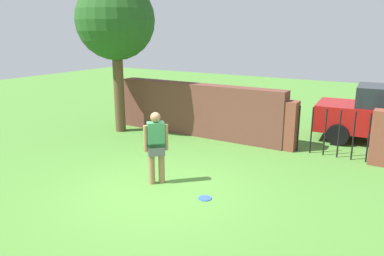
% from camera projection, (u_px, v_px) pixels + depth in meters
% --- Properties ---
extents(ground_plane, '(40.00, 40.00, 0.00)m').
position_uv_depth(ground_plane, '(160.00, 190.00, 8.05)').
color(ground_plane, '#4C8433').
extents(brick_wall, '(5.77, 0.50, 1.67)m').
position_uv_depth(brick_wall, '(198.00, 110.00, 12.04)').
color(brick_wall, brown).
rests_on(brick_wall, ground).
extents(tree, '(2.50, 2.50, 4.86)m').
position_uv_depth(tree, '(115.00, 22.00, 11.82)').
color(tree, brown).
rests_on(tree, ground).
extents(person, '(0.41, 0.41, 1.62)m').
position_uv_depth(person, '(156.00, 145.00, 8.17)').
color(person, '#9E704C').
rests_on(person, ground).
extents(fence_gate, '(2.77, 0.44, 1.40)m').
position_uv_depth(fence_gate, '(332.00, 131.00, 10.00)').
color(fence_gate, brown).
rests_on(fence_gate, ground).
extents(frisbee_blue, '(0.27, 0.27, 0.02)m').
position_uv_depth(frisbee_blue, '(205.00, 198.00, 7.62)').
color(frisbee_blue, blue).
rests_on(frisbee_blue, ground).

